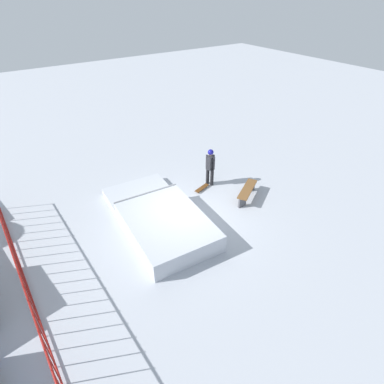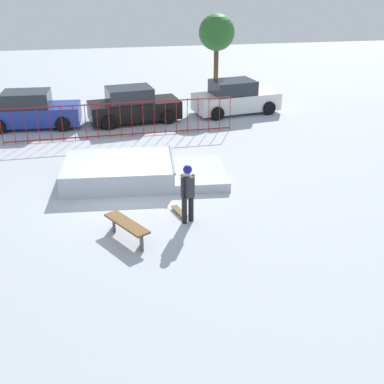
{
  "view_description": "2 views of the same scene",
  "coord_description": "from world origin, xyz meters",
  "px_view_note": "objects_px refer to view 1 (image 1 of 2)",
  "views": [
    {
      "loc": [
        -7.67,
        4.97,
        7.51
      ],
      "look_at": [
        0.31,
        -0.52,
        0.9
      ],
      "focal_mm": 28.76,
      "sensor_mm": 36.0,
      "label": 1
    },
    {
      "loc": [
        -0.6,
        -14.4,
        6.67
      ],
      "look_at": [
        1.57,
        -2.44,
        1.0
      ],
      "focal_mm": 45.98,
      "sensor_mm": 36.0,
      "label": 2
    }
  ],
  "objects_px": {
    "skateboard": "(202,188)",
    "park_bench": "(247,191)",
    "skater": "(210,165)",
    "skate_ramp": "(161,220)"
  },
  "relations": [
    {
      "from": "skateboard",
      "to": "park_bench",
      "type": "distance_m",
      "value": 1.99
    },
    {
      "from": "skateboard",
      "to": "skate_ramp",
      "type": "bearing_deg",
      "value": -173.17
    },
    {
      "from": "skateboard",
      "to": "park_bench",
      "type": "bearing_deg",
      "value": -69.8
    },
    {
      "from": "skate_ramp",
      "to": "skateboard",
      "type": "bearing_deg",
      "value": -62.45
    },
    {
      "from": "park_bench",
      "to": "skateboard",
      "type": "bearing_deg",
      "value": 36.47
    },
    {
      "from": "park_bench",
      "to": "skater",
      "type": "bearing_deg",
      "value": 19.96
    },
    {
      "from": "skater",
      "to": "skateboard",
      "type": "bearing_deg",
      "value": 173.6
    },
    {
      "from": "skate_ramp",
      "to": "skater",
      "type": "distance_m",
      "value": 3.55
    },
    {
      "from": "skate_ramp",
      "to": "skateboard",
      "type": "distance_m",
      "value": 2.94
    },
    {
      "from": "skater",
      "to": "park_bench",
      "type": "xyz_separation_m",
      "value": [
        -1.74,
        -0.63,
        -0.65
      ]
    }
  ]
}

